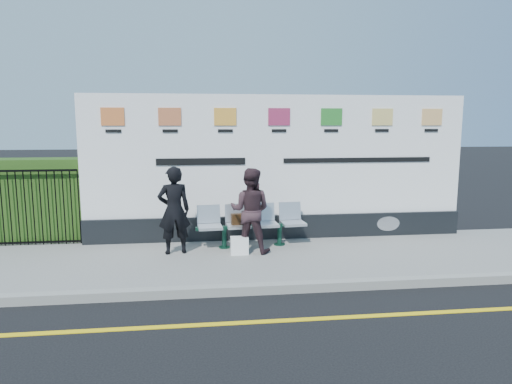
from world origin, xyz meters
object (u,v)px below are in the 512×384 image
billboard (278,177)px  woman_left (174,210)px  bench (252,235)px  woman_right (250,210)px

billboard → woman_left: (-2.11, -0.94, -0.48)m
billboard → woman_left: billboard is taller
bench → woman_left: woman_left is taller
billboard → woman_right: size_ratio=5.00×
bench → woman_right: (-0.08, -0.38, 0.57)m
billboard → bench: billboard is taller
woman_left → woman_right: (1.42, -0.07, -0.02)m
billboard → woman_left: 2.36m
woman_left → woman_right: 1.42m
bench → woman_right: size_ratio=1.33×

